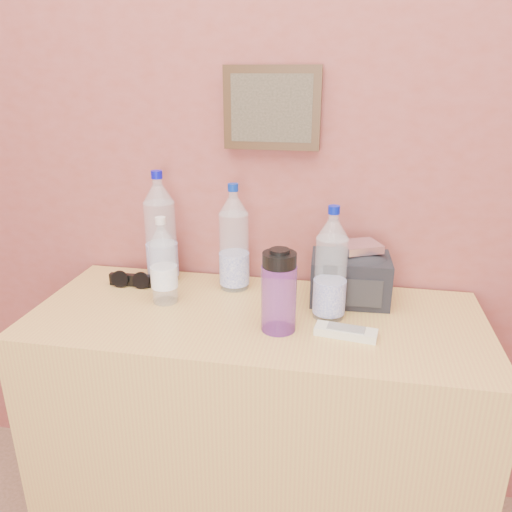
% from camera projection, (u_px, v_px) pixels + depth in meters
% --- Properties ---
extents(picture_frame, '(0.30, 0.03, 0.25)m').
position_uv_depth(picture_frame, '(272.00, 108.00, 1.53)').
color(picture_frame, '#382311').
rests_on(picture_frame, room_shell).
extents(dresser, '(1.33, 0.56, 0.83)m').
position_uv_depth(dresser, '(256.00, 429.00, 1.62)').
color(dresser, '#BA7E4E').
rests_on(dresser, ground).
extents(pet_large_b, '(0.10, 0.10, 0.38)m').
position_uv_depth(pet_large_b, '(161.00, 233.00, 1.66)').
color(pet_large_b, silver).
rests_on(pet_large_b, dresser).
extents(pet_large_c, '(0.09, 0.09, 0.35)m').
position_uv_depth(pet_large_c, '(234.00, 243.00, 1.60)').
color(pet_large_c, silver).
rests_on(pet_large_c, dresser).
extents(pet_large_d, '(0.09, 0.09, 0.33)m').
position_uv_depth(pet_large_d, '(331.00, 270.00, 1.41)').
color(pet_large_d, '#D0E7FA').
rests_on(pet_large_d, dresser).
extents(pet_small, '(0.08, 0.08, 0.27)m').
position_uv_depth(pet_small, '(163.00, 266.00, 1.51)').
color(pet_small, silver).
rests_on(pet_small, dresser).
extents(nalgene_bottle, '(0.10, 0.10, 0.24)m').
position_uv_depth(nalgene_bottle, '(279.00, 291.00, 1.35)').
color(nalgene_bottle, '#712F9C').
rests_on(nalgene_bottle, dresser).
extents(sunglasses, '(0.16, 0.06, 0.04)m').
position_uv_depth(sunglasses, '(133.00, 280.00, 1.66)').
color(sunglasses, black).
rests_on(sunglasses, dresser).
extents(ac_remote, '(0.17, 0.08, 0.02)m').
position_uv_depth(ac_remote, '(346.00, 332.00, 1.35)').
color(ac_remote, silver).
rests_on(ac_remote, dresser).
extents(toiletry_bag, '(0.25, 0.18, 0.16)m').
position_uv_depth(toiletry_bag, '(350.00, 275.00, 1.54)').
color(toiletry_bag, black).
rests_on(toiletry_bag, dresser).
extents(foil_packet, '(0.15, 0.14, 0.02)m').
position_uv_depth(foil_packet, '(360.00, 247.00, 1.51)').
color(foil_packet, white).
rests_on(foil_packet, toiletry_bag).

